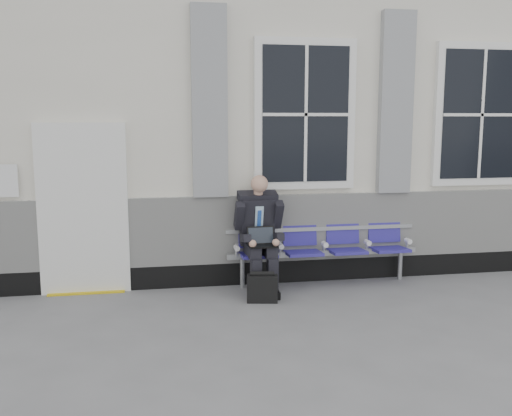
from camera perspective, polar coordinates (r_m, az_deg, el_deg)
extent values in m
plane|color=slate|center=(7.48, 24.03, -8.94)|extent=(70.00, 70.00, 0.00)
cube|color=silver|center=(10.22, 13.71, 8.12)|extent=(14.00, 4.00, 4.20)
cube|color=black|center=(8.65, 18.65, -5.25)|extent=(14.00, 0.10, 0.30)
cube|color=silver|center=(8.52, 18.88, -1.35)|extent=(14.00, 0.08, 0.90)
cube|color=gray|center=(7.34, -4.68, 10.48)|extent=(0.45, 0.14, 2.40)
cube|color=gray|center=(7.98, 13.79, 10.13)|extent=(0.45, 0.14, 2.40)
cube|color=white|center=(7.58, 4.89, 9.29)|extent=(1.35, 0.10, 1.95)
cube|color=black|center=(7.53, 4.99, 9.29)|extent=(1.15, 0.02, 1.75)
cube|color=white|center=(8.57, 21.46, 8.67)|extent=(1.35, 0.10, 1.95)
cube|color=black|center=(8.53, 21.64, 8.66)|extent=(1.15, 0.02, 1.75)
cube|color=black|center=(7.60, -16.76, -0.13)|extent=(0.95, 0.30, 2.10)
cube|color=white|center=(7.46, -16.89, -0.31)|extent=(1.10, 0.10, 2.20)
cube|color=gold|center=(7.71, -16.51, -7.92)|extent=(0.95, 0.30, 0.02)
cube|color=white|center=(7.57, -23.81, 2.51)|extent=(0.30, 0.02, 0.40)
cube|color=#9EA0A3|center=(7.70, 6.76, -4.48)|extent=(2.60, 0.07, 0.07)
cube|color=#9EA0A3|center=(7.75, 6.54, -2.05)|extent=(2.60, 0.05, 0.05)
cylinder|color=#9EA0A3|center=(7.52, -1.38, -6.52)|extent=(0.06, 0.06, 0.39)
cylinder|color=#9EA0A3|center=(8.13, 14.21, -5.61)|extent=(0.06, 0.06, 0.39)
cube|color=navy|center=(7.41, 0.24, -4.71)|extent=(0.46, 0.42, 0.07)
cube|color=navy|center=(7.55, -0.04, -2.43)|extent=(0.46, 0.10, 0.40)
cube|color=navy|center=(7.54, 4.75, -4.51)|extent=(0.46, 0.42, 0.07)
cube|color=navy|center=(7.68, 4.37, -2.27)|extent=(0.46, 0.10, 0.40)
cube|color=navy|center=(7.71, 9.08, -4.29)|extent=(0.46, 0.42, 0.07)
cube|color=navy|center=(7.85, 8.62, -2.10)|extent=(0.46, 0.10, 0.40)
cube|color=navy|center=(7.92, 13.19, -4.05)|extent=(0.46, 0.42, 0.07)
cube|color=navy|center=(8.06, 12.67, -1.93)|extent=(0.46, 0.10, 0.40)
cylinder|color=white|center=(7.37, -1.95, -3.99)|extent=(0.07, 0.12, 0.07)
cylinder|color=white|center=(7.47, 2.47, -3.82)|extent=(0.07, 0.12, 0.07)
cylinder|color=white|center=(7.62, 6.88, -3.62)|extent=(0.07, 0.12, 0.07)
cylinder|color=white|center=(7.82, 11.10, -3.41)|extent=(0.07, 0.12, 0.07)
cylinder|color=white|center=(8.04, 14.97, -3.20)|extent=(0.07, 0.12, 0.07)
cube|color=black|center=(7.12, 0.10, -8.65)|extent=(0.12, 0.28, 0.09)
cube|color=black|center=(7.16, 1.77, -8.55)|extent=(0.12, 0.28, 0.09)
cube|color=black|center=(7.12, 0.00, -6.99)|extent=(0.13, 0.14, 0.47)
cube|color=black|center=(7.16, 1.66, -6.89)|extent=(0.13, 0.14, 0.47)
cube|color=black|center=(7.26, -0.37, -4.23)|extent=(0.16, 0.48, 0.15)
cube|color=black|center=(7.31, 1.24, -4.16)|extent=(0.16, 0.48, 0.15)
cube|color=black|center=(7.42, 0.10, -1.23)|extent=(0.45, 0.37, 0.66)
cube|color=silver|center=(7.29, 0.30, -1.24)|extent=(0.11, 0.10, 0.37)
cube|color=#244FAC|center=(7.28, 0.32, -1.41)|extent=(0.05, 0.08, 0.31)
cube|color=black|center=(7.34, 0.15, 1.15)|extent=(0.51, 0.26, 0.15)
cylinder|color=tan|center=(7.28, 0.24, 1.67)|extent=(0.12, 0.12, 0.10)
sphere|color=tan|center=(7.20, 0.34, 2.44)|extent=(0.22, 0.22, 0.22)
cube|color=black|center=(7.25, -1.68, -0.79)|extent=(0.11, 0.30, 0.39)
cube|color=black|center=(7.36, 2.19, -0.65)|extent=(0.11, 0.30, 0.39)
cube|color=black|center=(7.12, -1.07, -3.02)|extent=(0.10, 0.33, 0.15)
cube|color=black|center=(7.21, 2.21, -2.88)|extent=(0.10, 0.33, 0.15)
sphere|color=tan|center=(7.00, -0.34, -3.58)|extent=(0.09, 0.09, 0.09)
sphere|color=tan|center=(7.07, 2.00, -3.47)|extent=(0.09, 0.09, 0.09)
cube|color=black|center=(7.12, 0.69, -3.80)|extent=(0.35, 0.25, 0.02)
cube|color=black|center=(7.22, 0.48, -2.74)|extent=(0.35, 0.10, 0.22)
cube|color=black|center=(7.21, 0.50, -2.75)|extent=(0.32, 0.08, 0.19)
cube|color=black|center=(6.95, 0.64, -8.06)|extent=(0.39, 0.22, 0.33)
cylinder|color=black|center=(6.90, 0.64, -6.59)|extent=(0.30, 0.11, 0.06)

